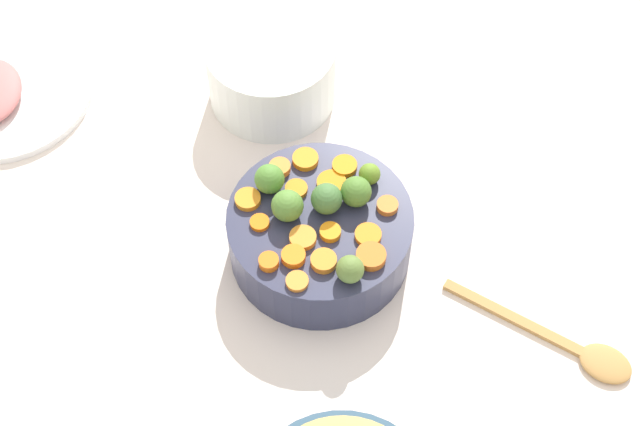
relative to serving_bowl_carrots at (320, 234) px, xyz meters
The scene contains 27 objects.
tabletop 0.06m from the serving_bowl_carrots, 131.00° to the right, with size 2.40×2.40×0.02m, color white.
serving_bowl_carrots is the anchor object (origin of this frame).
carrot_slice_0 0.11m from the serving_bowl_carrots, ahead, with size 0.03×0.03×0.01m, color orange.
carrot_slice_1 0.09m from the serving_bowl_carrots, 76.67° to the right, with size 0.03×0.03×0.01m, color orange.
carrot_slice_2 0.11m from the serving_bowl_carrots, 98.02° to the right, with size 0.03×0.03×0.01m, color orange.
carrot_slice_3 0.11m from the serving_bowl_carrots, 36.44° to the right, with size 0.03×0.03×0.01m, color orange.
carrot_slice_4 0.07m from the serving_bowl_carrots, 137.66° to the right, with size 0.03×0.03×0.01m, color orange.
carrot_slice_5 0.07m from the serving_bowl_carrots, 169.61° to the left, with size 0.04×0.04×0.01m, color orange.
carrot_slice_6 0.08m from the serving_bowl_carrots, ahead, with size 0.03×0.03×0.01m, color orange.
carrot_slice_7 0.06m from the serving_bowl_carrots, 20.57° to the right, with size 0.03×0.03×0.01m, color orange.
carrot_slice_8 0.10m from the serving_bowl_carrots, 161.95° to the right, with size 0.03×0.03×0.01m, color orange.
carrot_slice_9 0.10m from the serving_bowl_carrots, 138.99° to the right, with size 0.03×0.03×0.01m, color orange.
carrot_slice_10 0.08m from the serving_bowl_carrots, 22.28° to the right, with size 0.03×0.03×0.01m, color orange.
carrot_slice_11 0.10m from the serving_bowl_carrots, 105.67° to the left, with size 0.03×0.03×0.01m, color orange.
carrot_slice_12 0.10m from the serving_bowl_carrots, 51.49° to the left, with size 0.04×0.04×0.01m, color orange.
carrot_slice_13 0.10m from the serving_bowl_carrots, 163.32° to the left, with size 0.03×0.03×0.01m, color orange.
carrot_slice_14 0.08m from the serving_bowl_carrots, 70.20° to the left, with size 0.03×0.03×0.01m, color orange.
carrot_slice_15 0.05m from the serving_bowl_carrots, 32.74° to the left, with size 0.03×0.03×0.01m, color orange.
brussels_sprout_0 0.10m from the serving_bowl_carrots, 119.57° to the right, with size 0.04×0.04×0.04m, color #4E8532.
brussels_sprout_1 0.10m from the serving_bowl_carrots, 137.83° to the left, with size 0.03×0.03×0.03m, color olive.
brussels_sprout_2 0.06m from the serving_bowl_carrots, 159.74° to the left, with size 0.04×0.04×0.04m, color #45743A.
brussels_sprout_3 0.08m from the serving_bowl_carrots, 125.25° to the left, with size 0.04×0.04×0.04m, color #4D7E2F.
brussels_sprout_4 0.11m from the serving_bowl_carrots, 28.59° to the left, with size 0.04×0.04×0.04m, color olive.
brussels_sprout_5 0.07m from the serving_bowl_carrots, 89.54° to the right, with size 0.04×0.04×0.04m, color #558735.
wooden_spoon 0.36m from the serving_bowl_carrots, 71.09° to the left, with size 0.14×0.25×0.01m.
casserole_dish 0.29m from the serving_bowl_carrots, 159.66° to the right, with size 0.19×0.19×0.11m, color white.
ham_plate 0.56m from the serving_bowl_carrots, 114.34° to the right, with size 0.27×0.27×0.01m, color white.
Camera 1 is at (0.69, 0.09, 1.12)m, focal length 53.55 mm.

